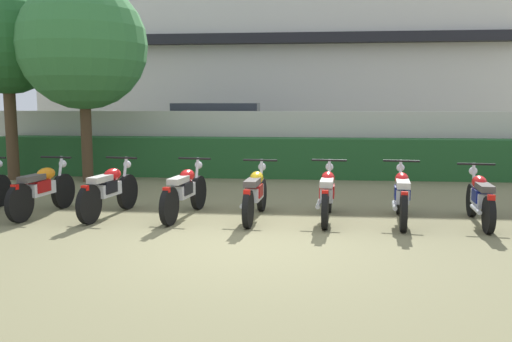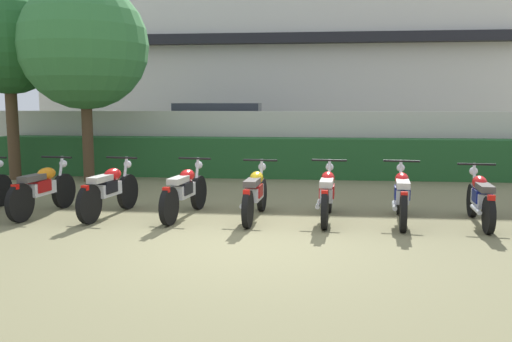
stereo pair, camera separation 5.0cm
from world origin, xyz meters
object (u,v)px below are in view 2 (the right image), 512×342
(tree_near_inspector, at_px, (8,44))
(motorcycle_in_row_7, at_px, (402,195))
(motorcycle_in_row_3, at_px, (109,190))
(tree_far_side, at_px, (84,46))
(motorcycle_in_row_2, at_px, (42,189))
(motorcycle_in_row_8, at_px, (480,198))
(motorcycle_in_row_4, at_px, (184,191))
(motorcycle_in_row_6, at_px, (327,193))
(motorcycle_in_row_5, at_px, (255,193))
(parked_car, at_px, (223,133))

(tree_near_inspector, bearing_deg, motorcycle_in_row_7, -24.14)
(motorcycle_in_row_3, bearing_deg, tree_far_side, 36.91)
(motorcycle_in_row_2, bearing_deg, tree_far_side, 19.60)
(motorcycle_in_row_7, xyz_separation_m, motorcycle_in_row_8, (1.22, -0.05, -0.02))
(motorcycle_in_row_2, height_order, motorcycle_in_row_7, motorcycle_in_row_2)
(motorcycle_in_row_4, bearing_deg, tree_near_inspector, 61.73)
(motorcycle_in_row_4, relative_size, motorcycle_in_row_6, 1.01)
(motorcycle_in_row_4, xyz_separation_m, motorcycle_in_row_5, (1.21, -0.04, -0.01))
(tree_near_inspector, bearing_deg, motorcycle_in_row_3, -44.99)
(motorcycle_in_row_3, relative_size, motorcycle_in_row_7, 0.96)
(parked_car, distance_m, motorcycle_in_row_7, 9.60)
(parked_car, relative_size, motorcycle_in_row_3, 2.43)
(tree_far_side, relative_size, motorcycle_in_row_8, 2.69)
(motorcycle_in_row_3, distance_m, motorcycle_in_row_4, 1.30)
(parked_car, xyz_separation_m, motorcycle_in_row_8, (5.57, -8.59, -0.50))
(parked_car, bearing_deg, motorcycle_in_row_8, -59.24)
(motorcycle_in_row_3, bearing_deg, parked_car, 5.78)
(tree_near_inspector, xyz_separation_m, motorcycle_in_row_5, (6.52, -3.98, -2.91))
(motorcycle_in_row_3, bearing_deg, motorcycle_in_row_2, 100.69)
(tree_near_inspector, xyz_separation_m, motorcycle_in_row_2, (2.83, -4.04, -2.89))
(motorcycle_in_row_3, distance_m, motorcycle_in_row_6, 3.70)
(motorcycle_in_row_2, distance_m, motorcycle_in_row_8, 7.29)
(motorcycle_in_row_3, height_order, motorcycle_in_row_7, motorcycle_in_row_3)
(motorcycle_in_row_2, xyz_separation_m, motorcycle_in_row_8, (7.29, -0.01, -0.02))
(motorcycle_in_row_3, relative_size, motorcycle_in_row_5, 0.98)
(motorcycle_in_row_7, bearing_deg, motorcycle_in_row_3, 96.75)
(tree_near_inspector, height_order, motorcycle_in_row_8, tree_near_inspector)
(tree_near_inspector, height_order, tree_far_side, tree_far_side)
(motorcycle_in_row_3, xyz_separation_m, motorcycle_in_row_8, (6.11, -0.03, -0.02))
(motorcycle_in_row_2, distance_m, motorcycle_in_row_7, 6.08)
(parked_car, xyz_separation_m, motorcycle_in_row_2, (-1.72, -8.58, -0.48))
(tree_far_side, bearing_deg, parked_car, 61.41)
(parked_car, xyz_separation_m, motorcycle_in_row_3, (-0.54, -8.56, -0.48))
(motorcycle_in_row_2, bearing_deg, tree_near_inspector, 42.58)
(motorcycle_in_row_3, relative_size, motorcycle_in_row_4, 0.97)
(motorcycle_in_row_4, xyz_separation_m, motorcycle_in_row_8, (4.81, -0.10, -0.02))
(motorcycle_in_row_6, bearing_deg, motorcycle_in_row_2, 95.23)
(motorcycle_in_row_3, xyz_separation_m, motorcycle_in_row_6, (3.70, 0.05, -0.01))
(motorcycle_in_row_2, xyz_separation_m, motorcycle_in_row_3, (1.18, 0.03, 0.00))
(motorcycle_in_row_2, relative_size, motorcycle_in_row_5, 0.97)
(motorcycle_in_row_6, xyz_separation_m, motorcycle_in_row_7, (1.20, -0.03, 0.00))
(motorcycle_in_row_8, bearing_deg, tree_near_inspector, 73.17)
(tree_near_inspector, distance_m, motorcycle_in_row_3, 6.37)
(parked_car, height_order, motorcycle_in_row_3, parked_car)
(tree_near_inspector, bearing_deg, motorcycle_in_row_8, -21.77)
(motorcycle_in_row_2, bearing_deg, motorcycle_in_row_3, -81.19)
(motorcycle_in_row_5, xyz_separation_m, motorcycle_in_row_6, (1.19, 0.02, 0.01))
(tree_far_side, distance_m, motorcycle_in_row_6, 7.43)
(parked_car, relative_size, motorcycle_in_row_6, 2.37)
(motorcycle_in_row_7, distance_m, motorcycle_in_row_8, 1.22)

